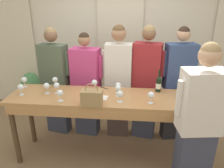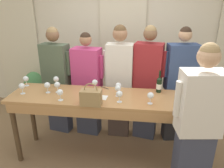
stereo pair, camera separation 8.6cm
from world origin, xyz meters
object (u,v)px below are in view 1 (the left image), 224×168
wine_glass_center_right (24,80)px  wine_glass_by_bottle (214,101)px  wine_glass_center_mid (47,86)px  handbag (92,97)px  wine_glass_front_mid (21,88)px  wine_glass_front_left (94,83)px  wine_glass_back_right (60,93)px  wine_glass_by_handbag (118,89)px  guest_cream_sweater (118,82)px  tasting_bar (111,105)px  wine_glass_near_host (118,86)px  guest_pink_top (86,86)px  guest_striped_shirt (146,84)px  wine_glass_front_right (120,94)px  guest_navy_coat (178,85)px  guest_olive_jacket (55,81)px  host_pouring (198,125)px  wine_bottle (159,84)px  wine_glass_back_left (57,86)px  potted_plant (32,88)px  wine_glass_back_mid (55,80)px  wine_glass_center_left (151,95)px

wine_glass_center_right → wine_glass_by_bottle: (2.51, -0.46, -0.00)m
wine_glass_center_mid → wine_glass_by_bottle: bearing=-7.0°
handbag → wine_glass_front_mid: (-1.00, 0.20, 0.01)m
wine_glass_front_left → wine_glass_back_right: 0.54m
wine_glass_by_handbag → guest_cream_sweater: 0.61m
tasting_bar → wine_glass_front_mid: size_ratio=18.19×
wine_glass_front_left → wine_glass_by_handbag: (0.35, -0.18, -0.00)m
wine_glass_near_host → guest_pink_top: guest_pink_top is taller
wine_glass_center_right → guest_striped_shirt: size_ratio=0.08×
guest_pink_top → wine_glass_front_right: bearing=-52.3°
guest_pink_top → guest_cream_sweater: bearing=0.0°
wine_glass_front_left → guest_navy_coat: bearing=18.6°
wine_glass_front_right → wine_glass_near_host: (-0.04, 0.27, 0.00)m
guest_olive_jacket → host_pouring: size_ratio=0.99×
wine_glass_back_right → guest_navy_coat: (1.60, 0.81, -0.16)m
wine_bottle → guest_navy_coat: (0.34, 0.39, -0.17)m
guest_pink_top → host_pouring: 1.85m
wine_glass_center_mid → wine_glass_center_right: 0.46m
wine_glass_near_host → wine_glass_by_handbag: 0.09m
wine_glass_back_right → wine_glass_near_host: bearing=23.9°
wine_glass_front_left → host_pouring: 1.45m
wine_glass_center_mid → guest_striped_shirt: size_ratio=0.08×
wine_bottle → wine_glass_back_right: bearing=-161.4°
guest_striped_shirt → guest_pink_top: bearing=180.0°
wine_glass_back_left → guest_cream_sweater: 0.99m
wine_glass_by_handbag → guest_striped_shirt: bearing=55.9°
wine_glass_near_host → host_pouring: 1.12m
wine_glass_back_left → potted_plant: 1.75m
guest_olive_jacket → guest_navy_coat: 1.96m
guest_pink_top → guest_cream_sweater: guest_cream_sweater is taller
host_pouring → wine_glass_near_host: bearing=145.0°
guest_pink_top → wine_glass_back_mid: bearing=-136.7°
wine_glass_by_handbag → host_pouring: size_ratio=0.08×
handbag → wine_glass_front_left: 0.47m
wine_glass_center_left → wine_glass_center_right: 1.84m
wine_glass_center_right → wine_glass_back_left: 0.57m
wine_glass_center_left → wine_glass_center_right: (-1.80, 0.36, 0.00)m
wine_glass_by_bottle → guest_cream_sweater: guest_cream_sweater is taller
wine_glass_center_left → wine_glass_near_host: same height
wine_glass_near_host → guest_striped_shirt: size_ratio=0.08×
wine_glass_near_host → wine_glass_front_left: bearing=166.7°
guest_pink_top → guest_cream_sweater: size_ratio=0.94×
potted_plant → wine_glass_back_mid: bearing=-49.1°
wine_glass_back_mid → guest_cream_sweater: size_ratio=0.08×
wine_glass_back_mid → wine_glass_by_bottle: (2.06, -0.50, -0.00)m
guest_pink_top → guest_striped_shirt: guest_striped_shirt is taller
wine_glass_near_host → wine_glass_by_bottle: same height
guest_pink_top → wine_glass_center_mid: bearing=-124.7°
wine_glass_front_right → wine_glass_back_mid: size_ratio=1.00×
potted_plant → wine_glass_by_bottle: bearing=-27.6°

